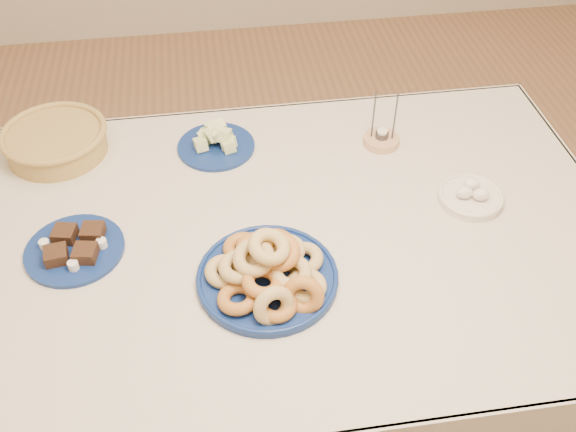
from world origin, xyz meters
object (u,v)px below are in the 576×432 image
object	(u,v)px
dining_table	(285,260)
egg_bowl	(471,196)
donut_platter	(269,273)
melon_plate	(216,141)
wicker_basket	(55,140)
candle_holder	(381,139)
brownie_plate	(75,248)

from	to	relation	value
dining_table	egg_bowl	xyz separation A→B (m)	(0.49, 0.04, 0.12)
dining_table	donut_platter	xyz separation A→B (m)	(-0.06, -0.16, 0.14)
melon_plate	egg_bowl	bearing A→B (deg)	-27.07
donut_platter	wicker_basket	distance (m)	0.78
dining_table	candle_holder	distance (m)	0.47
dining_table	egg_bowl	world-z (taller)	egg_bowl
dining_table	donut_platter	size ratio (longest dim) A/B	4.57
melon_plate	dining_table	bearing A→B (deg)	-68.24
dining_table	egg_bowl	size ratio (longest dim) A/B	9.15
dining_table	brownie_plate	xyz separation A→B (m)	(-0.51, 0.01, 0.12)
donut_platter	wicker_basket	size ratio (longest dim) A/B	0.98
donut_platter	brownie_plate	size ratio (longest dim) A/B	1.44
donut_platter	brownie_plate	xyz separation A→B (m)	(-0.45, 0.17, -0.02)
melon_plate	candle_holder	size ratio (longest dim) A/B	1.40
wicker_basket	candle_holder	size ratio (longest dim) A/B	2.20
brownie_plate	egg_bowl	bearing A→B (deg)	1.83
donut_platter	candle_holder	distance (m)	0.61
melon_plate	wicker_basket	bearing A→B (deg)	174.18
donut_platter	melon_plate	xyz separation A→B (m)	(-0.08, 0.53, -0.01)
brownie_plate	wicker_basket	world-z (taller)	wicker_basket
brownie_plate	wicker_basket	bearing A→B (deg)	101.42
dining_table	donut_platter	world-z (taller)	donut_platter
dining_table	wicker_basket	bearing A→B (deg)	145.32
candle_holder	brownie_plate	bearing A→B (deg)	-159.93
melon_plate	candle_holder	distance (m)	0.48
wicker_basket	candle_holder	xyz separation A→B (m)	(0.92, -0.10, -0.03)
melon_plate	brownie_plate	bearing A→B (deg)	-135.53
donut_platter	brownie_plate	world-z (taller)	donut_platter
melon_plate	candle_holder	world-z (taller)	candle_holder
wicker_basket	candle_holder	bearing A→B (deg)	-6.12
wicker_basket	egg_bowl	bearing A→B (deg)	-18.91
dining_table	melon_plate	size ratio (longest dim) A/B	7.05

